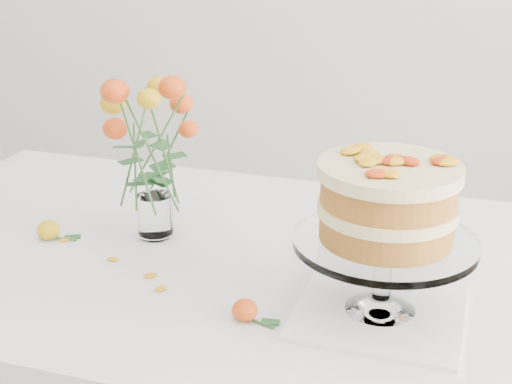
% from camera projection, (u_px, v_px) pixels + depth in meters
% --- Properties ---
extents(table, '(1.43, 0.93, 0.76)m').
position_uv_depth(table, '(190.00, 282.00, 1.50)').
color(table, tan).
rests_on(table, ground).
extents(napkin, '(0.29, 0.29, 0.01)m').
position_uv_depth(napkin, '(380.00, 310.00, 1.22)').
color(napkin, white).
rests_on(napkin, table).
extents(cake_stand, '(0.31, 0.31, 0.27)m').
position_uv_depth(cake_stand, '(387.00, 210.00, 1.16)').
color(cake_stand, white).
rests_on(cake_stand, napkin).
extents(rose_vase, '(0.32, 0.32, 0.38)m').
position_uv_depth(rose_vase, '(151.00, 137.00, 1.44)').
color(rose_vase, white).
rests_on(rose_vase, table).
extents(loose_rose_near, '(0.09, 0.05, 0.04)m').
position_uv_depth(loose_rose_near, '(49.00, 230.00, 1.50)').
color(loose_rose_near, gold).
rests_on(loose_rose_near, table).
extents(loose_rose_far, '(0.08, 0.04, 0.04)m').
position_uv_depth(loose_rose_far, '(245.00, 310.00, 1.20)').
color(loose_rose_far, '#C43F09').
rests_on(loose_rose_far, table).
extents(stray_petal_a, '(0.03, 0.02, 0.00)m').
position_uv_depth(stray_petal_a, '(113.00, 259.00, 1.41)').
color(stray_petal_a, orange).
rests_on(stray_petal_a, table).
extents(stray_petal_b, '(0.03, 0.02, 0.00)m').
position_uv_depth(stray_petal_b, '(150.00, 276.00, 1.35)').
color(stray_petal_b, orange).
rests_on(stray_petal_b, table).
extents(stray_petal_c, '(0.03, 0.02, 0.00)m').
position_uv_depth(stray_petal_c, '(161.00, 289.00, 1.30)').
color(stray_petal_c, orange).
rests_on(stray_petal_c, table).
extents(stray_petal_d, '(0.03, 0.02, 0.00)m').
position_uv_depth(stray_petal_d, '(65.00, 240.00, 1.50)').
color(stray_petal_d, orange).
rests_on(stray_petal_d, table).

